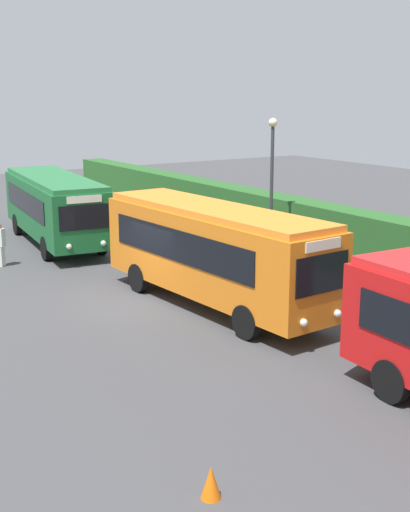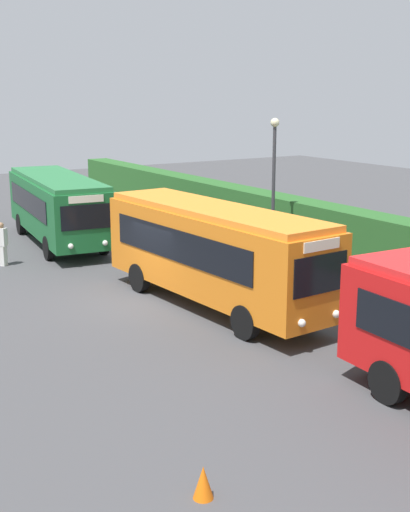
{
  "view_description": "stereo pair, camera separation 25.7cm",
  "coord_description": "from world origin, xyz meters",
  "px_view_note": "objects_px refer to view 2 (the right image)",
  "views": [
    {
      "loc": [
        19.56,
        -10.08,
        6.8
      ],
      "look_at": [
        1.38,
        1.56,
        1.63
      ],
      "focal_mm": 48.47,
      "sensor_mm": 36.0,
      "label": 1
    },
    {
      "loc": [
        19.7,
        -9.86,
        6.8
      ],
      "look_at": [
        1.38,
        1.56,
        1.63
      ],
      "focal_mm": 48.47,
      "sensor_mm": 36.0,
      "label": 2
    }
  ],
  "objects_px": {
    "bus_green": "(58,205)",
    "traffic_cone": "(203,482)",
    "person_center": "(2,243)",
    "lamppost": "(274,173)",
    "bus_orange": "(214,250)",
    "person_left": "(103,217)"
  },
  "relations": [
    {
      "from": "bus_green",
      "to": "traffic_cone",
      "type": "xyz_separation_m",
      "value": [
        20.75,
        -5.13,
        -1.49
      ]
    },
    {
      "from": "person_center",
      "to": "lamppost",
      "type": "xyz_separation_m",
      "value": [
        4.73,
        9.84,
        2.65
      ]
    },
    {
      "from": "traffic_cone",
      "to": "bus_green",
      "type": "bearing_deg",
      "value": 166.12
    },
    {
      "from": "bus_orange",
      "to": "traffic_cone",
      "type": "height_order",
      "value": "bus_orange"
    },
    {
      "from": "traffic_cone",
      "to": "lamppost",
      "type": "xyz_separation_m",
      "value": [
        -13.27,
        11.59,
        3.28
      ]
    },
    {
      "from": "person_left",
      "to": "person_center",
      "type": "height_order",
      "value": "person_center"
    },
    {
      "from": "bus_green",
      "to": "lamppost",
      "type": "distance_m",
      "value": 10.05
    },
    {
      "from": "person_left",
      "to": "traffic_cone",
      "type": "bearing_deg",
      "value": 20.42
    },
    {
      "from": "bus_green",
      "to": "person_center",
      "type": "xyz_separation_m",
      "value": [
        2.76,
        -3.37,
        -0.86
      ]
    },
    {
      "from": "traffic_cone",
      "to": "person_center",
      "type": "bearing_deg",
      "value": 174.42
    },
    {
      "from": "person_left",
      "to": "person_center",
      "type": "xyz_separation_m",
      "value": [
        3.5,
        -5.89,
        0.08
      ]
    },
    {
      "from": "person_left",
      "to": "lamppost",
      "type": "bearing_deg",
      "value": 65.63
    },
    {
      "from": "bus_green",
      "to": "lamppost",
      "type": "xyz_separation_m",
      "value": [
        7.49,
        6.47,
        1.79
      ]
    },
    {
      "from": "bus_orange",
      "to": "person_center",
      "type": "bearing_deg",
      "value": -158.68
    },
    {
      "from": "person_left",
      "to": "lamppost",
      "type": "xyz_separation_m",
      "value": [
        8.23,
        3.95,
        2.72
      ]
    },
    {
      "from": "lamppost",
      "to": "person_center",
      "type": "bearing_deg",
      "value": -115.68
    },
    {
      "from": "bus_orange",
      "to": "person_center",
      "type": "height_order",
      "value": "bus_orange"
    },
    {
      "from": "person_left",
      "to": "bus_green",
      "type": "bearing_deg",
      "value": -33.5
    },
    {
      "from": "bus_orange",
      "to": "person_left",
      "type": "distance_m",
      "value": 12.66
    },
    {
      "from": "person_center",
      "to": "bus_orange",
      "type": "bearing_deg",
      "value": -101.14
    },
    {
      "from": "bus_green",
      "to": "lamppost",
      "type": "height_order",
      "value": "lamppost"
    },
    {
      "from": "bus_green",
      "to": "person_center",
      "type": "bearing_deg",
      "value": -44.22
    }
  ]
}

